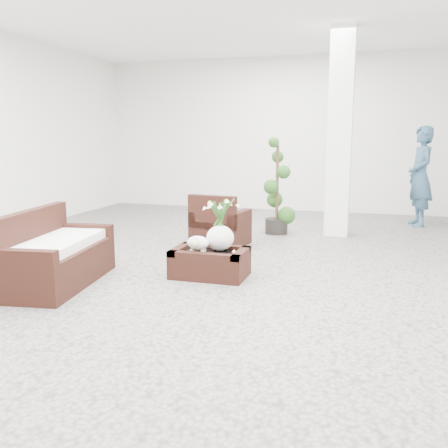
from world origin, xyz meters
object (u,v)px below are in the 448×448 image
(coffee_table, at_px, (210,264))
(topiary, at_px, (277,187))
(loveseat, at_px, (56,248))
(armchair, at_px, (221,219))

(coffee_table, xyz_separation_m, topiary, (0.28, 2.94, 0.68))
(loveseat, xyz_separation_m, topiary, (1.88, 3.75, 0.40))
(armchair, distance_m, loveseat, 2.83)
(coffee_table, height_order, topiary, topiary)
(coffee_table, distance_m, topiary, 3.03)
(loveseat, relative_size, topiary, 0.97)
(coffee_table, xyz_separation_m, loveseat, (-1.60, -0.81, 0.27))
(armchair, distance_m, topiary, 1.43)
(coffee_table, xyz_separation_m, armchair, (-0.40, 1.75, 0.26))
(coffee_table, relative_size, loveseat, 0.56)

